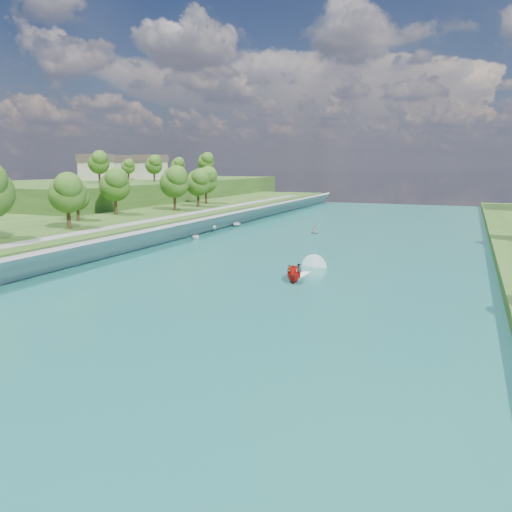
% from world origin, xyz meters
% --- Properties ---
extents(ground, '(260.00, 260.00, 0.00)m').
position_xyz_m(ground, '(0.00, 0.00, 0.00)').
color(ground, '#2D5119').
rests_on(ground, ground).
extents(river_water, '(55.00, 240.00, 0.10)m').
position_xyz_m(river_water, '(0.00, 20.00, 0.05)').
color(river_water, '#196154').
rests_on(river_water, ground).
extents(berm_west, '(45.00, 240.00, 3.50)m').
position_xyz_m(berm_west, '(-50.00, 20.00, 1.75)').
color(berm_west, '#2D5119').
rests_on(berm_west, ground).
extents(ridge_west, '(60.00, 120.00, 9.00)m').
position_xyz_m(ridge_west, '(-82.50, 95.00, 4.50)').
color(ridge_west, '#2D5119').
rests_on(ridge_west, ground).
extents(riprap_bank, '(4.23, 236.00, 4.11)m').
position_xyz_m(riprap_bank, '(-25.84, 19.42, 1.79)').
color(riprap_bank, slate).
rests_on(riprap_bank, ground).
extents(riverside_path, '(3.00, 200.00, 0.10)m').
position_xyz_m(riverside_path, '(-32.50, 20.00, 3.55)').
color(riverside_path, gray).
rests_on(riverside_path, berm_west).
extents(ridge_houses, '(29.50, 29.50, 8.40)m').
position_xyz_m(ridge_houses, '(-88.67, 100.00, 13.31)').
color(ridge_houses, beige).
rests_on(ridge_houses, ridge_west).
extents(trees_ridge, '(22.95, 57.38, 10.98)m').
position_xyz_m(trees_ridge, '(-69.26, 94.57, 13.91)').
color(trees_ridge, '#275316').
rests_on(trees_ridge, ridge_west).
extents(motorboat, '(3.60, 19.18, 2.05)m').
position_xyz_m(motorboat, '(4.28, 13.69, 0.86)').
color(motorboat, '#B3150E').
rests_on(motorboat, river_water).
extents(raft, '(2.86, 3.19, 1.48)m').
position_xyz_m(raft, '(-5.47, 54.68, 0.43)').
color(raft, gray).
rests_on(raft, river_water).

